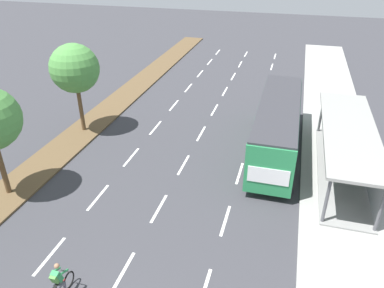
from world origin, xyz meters
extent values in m
cube|color=brown|center=(-8.30, 20.00, 0.06)|extent=(2.60, 52.00, 0.12)
cube|color=#9E9E99|center=(9.25, 20.00, 0.07)|extent=(4.50, 52.00, 0.15)
cube|color=white|center=(-3.50, 4.48, 0.00)|extent=(0.14, 2.34, 0.01)
cube|color=white|center=(-3.50, 8.88, 0.00)|extent=(0.14, 2.34, 0.01)
cube|color=white|center=(-3.50, 13.29, 0.00)|extent=(0.14, 2.34, 0.01)
cube|color=white|center=(-3.50, 17.69, 0.00)|extent=(0.14, 2.34, 0.01)
cube|color=white|center=(-3.50, 22.09, 0.00)|extent=(0.14, 2.34, 0.01)
cube|color=white|center=(-3.50, 26.50, 0.00)|extent=(0.14, 2.34, 0.01)
cube|color=white|center=(-3.50, 30.90, 0.00)|extent=(0.14, 2.34, 0.01)
cube|color=white|center=(-3.50, 35.31, 0.00)|extent=(0.14, 2.34, 0.01)
cube|color=white|center=(-3.50, 39.71, 0.00)|extent=(0.14, 2.34, 0.01)
cube|color=white|center=(0.00, 4.48, 0.00)|extent=(0.14, 2.34, 0.01)
cube|color=white|center=(0.00, 8.88, 0.00)|extent=(0.14, 2.34, 0.01)
cube|color=white|center=(0.00, 13.29, 0.00)|extent=(0.14, 2.34, 0.01)
cube|color=white|center=(0.00, 17.69, 0.00)|extent=(0.14, 2.34, 0.01)
cube|color=white|center=(0.00, 22.09, 0.00)|extent=(0.14, 2.34, 0.01)
cube|color=white|center=(0.00, 26.50, 0.00)|extent=(0.14, 2.34, 0.01)
cube|color=white|center=(0.00, 30.90, 0.00)|extent=(0.14, 2.34, 0.01)
cube|color=white|center=(0.00, 35.31, 0.00)|extent=(0.14, 2.34, 0.01)
cube|color=white|center=(0.00, 39.71, 0.00)|extent=(0.14, 2.34, 0.01)
cube|color=white|center=(3.50, 8.88, 0.00)|extent=(0.14, 2.34, 0.01)
cube|color=white|center=(3.50, 13.29, 0.00)|extent=(0.14, 2.34, 0.01)
cube|color=white|center=(3.50, 17.69, 0.00)|extent=(0.14, 2.34, 0.01)
cube|color=white|center=(3.50, 22.09, 0.00)|extent=(0.14, 2.34, 0.01)
cube|color=white|center=(3.50, 26.50, 0.00)|extent=(0.14, 2.34, 0.01)
cube|color=white|center=(3.50, 30.90, 0.00)|extent=(0.14, 2.34, 0.01)
cube|color=white|center=(3.50, 35.31, 0.00)|extent=(0.14, 2.34, 0.01)
cube|color=white|center=(3.50, 39.71, 0.00)|extent=(0.14, 2.34, 0.01)
cube|color=gray|center=(9.25, 14.86, 0.20)|extent=(2.60, 10.57, 0.10)
cylinder|color=#56565B|center=(8.07, 9.82, 1.55)|extent=(0.16, 0.16, 2.60)
cylinder|color=#56565B|center=(8.07, 19.89, 1.55)|extent=(0.16, 0.16, 2.60)
cylinder|color=#56565B|center=(10.43, 9.82, 1.55)|extent=(0.16, 0.16, 2.60)
cylinder|color=#56565B|center=(10.43, 19.89, 1.55)|extent=(0.16, 0.16, 2.60)
cube|color=gray|center=(10.49, 14.86, 1.55)|extent=(0.10, 10.04, 2.34)
cube|color=gray|center=(9.25, 14.86, 2.93)|extent=(2.90, 10.97, 0.16)
cube|color=#28844C|center=(5.25, 16.52, 1.85)|extent=(2.50, 11.20, 2.80)
cube|color=#2D3D4C|center=(5.25, 16.52, 2.70)|extent=(2.54, 10.30, 0.90)
cube|color=#333338|center=(5.25, 16.52, 3.31)|extent=(2.45, 10.98, 0.12)
cube|color=#2D3D4C|center=(5.25, 22.14, 2.20)|extent=(2.25, 0.06, 1.54)
cube|color=white|center=(5.25, 10.90, 1.65)|extent=(2.12, 0.04, 0.90)
cylinder|color=black|center=(4.15, 19.99, 0.50)|extent=(0.30, 1.00, 1.00)
cylinder|color=black|center=(6.35, 19.99, 0.50)|extent=(0.30, 1.00, 1.00)
cylinder|color=black|center=(4.15, 13.04, 0.50)|extent=(0.30, 1.00, 1.00)
cylinder|color=black|center=(6.35, 13.04, 0.50)|extent=(0.30, 1.00, 1.00)
torus|color=black|center=(-1.73, 3.27, 0.36)|extent=(0.06, 0.72, 0.72)
cylinder|color=maroon|center=(-1.73, 2.72, 0.64)|extent=(0.05, 0.93, 0.05)
cube|color=black|center=(-1.73, 2.52, 0.86)|extent=(0.12, 0.24, 0.06)
cylinder|color=black|center=(-1.73, 3.22, 0.91)|extent=(0.46, 0.04, 0.04)
cube|color=#2D844C|center=(-1.73, 2.70, 1.19)|extent=(0.30, 0.36, 0.59)
cube|color=#4C893D|center=(-1.73, 2.54, 1.21)|extent=(0.26, 0.26, 0.42)
sphere|color=#9E7051|center=(-1.73, 2.82, 1.61)|extent=(0.20, 0.20, 0.20)
cylinder|color=#4C4C56|center=(-1.85, 2.67, 0.79)|extent=(0.12, 0.42, 0.25)
cylinder|color=#4C4C56|center=(-1.85, 2.84, 0.53)|extent=(0.10, 0.17, 0.41)
cylinder|color=#4C4C56|center=(-1.61, 2.67, 0.79)|extent=(0.12, 0.42, 0.25)
cylinder|color=#4C4C56|center=(-1.61, 2.84, 0.53)|extent=(0.10, 0.17, 0.41)
cylinder|color=#2D844C|center=(-1.90, 2.92, 1.24)|extent=(0.09, 0.47, 0.28)
cylinder|color=#2D844C|center=(-1.56, 2.92, 1.24)|extent=(0.09, 0.47, 0.28)
cylinder|color=brown|center=(-8.35, 7.89, 1.71)|extent=(0.28, 0.28, 3.18)
cylinder|color=brown|center=(-8.32, 15.82, 1.78)|extent=(0.28, 0.28, 3.32)
sphere|color=#4C8E42|center=(-8.32, 15.82, 4.68)|extent=(3.31, 3.31, 3.31)
camera|label=1|loc=(5.74, -5.28, 12.18)|focal=34.64mm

